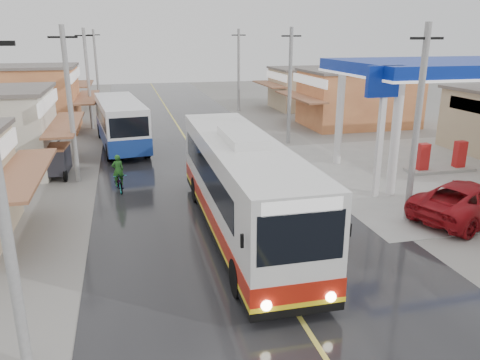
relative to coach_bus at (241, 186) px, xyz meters
The scene contains 11 objects.
ground 1.99m from the coach_bus, 67.55° to the right, with size 120.00×120.00×0.00m, color slate.
road 14.75m from the coach_bus, 89.39° to the left, with size 12.00×90.00×0.02m, color black.
centre_line 14.75m from the coach_bus, 89.39° to the left, with size 0.15×90.00×0.01m, color #D8CC4C.
shopfronts_right 19.20m from the coach_bus, 37.48° to the left, with size 11.00×44.00×4.80m, color silver, non-canonical shape.
utility_poles_left 17.16m from the coach_bus, 113.66° to the left, with size 1.60×50.00×8.00m, color gray, non-canonical shape.
utility_poles_right 16.39m from the coach_bus, 63.92° to the left, with size 1.60×36.00×8.00m, color gray, non-canonical shape.
coach_bus is the anchor object (origin of this frame).
second_bus 16.75m from the coach_bus, 105.55° to the left, with size 3.67×9.97×3.23m.
jeepney 9.87m from the coach_bus, ahead, with size 2.67×5.79×1.61m, color maroon.
cyclist 8.08m from the coach_bus, 126.13° to the left, with size 0.91×1.86×1.92m.
tricycle_near 12.64m from the coach_bus, 129.74° to the left, with size 1.67×2.40×1.76m.
Camera 1 is at (-4.33, -16.24, 7.59)m, focal length 35.00 mm.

